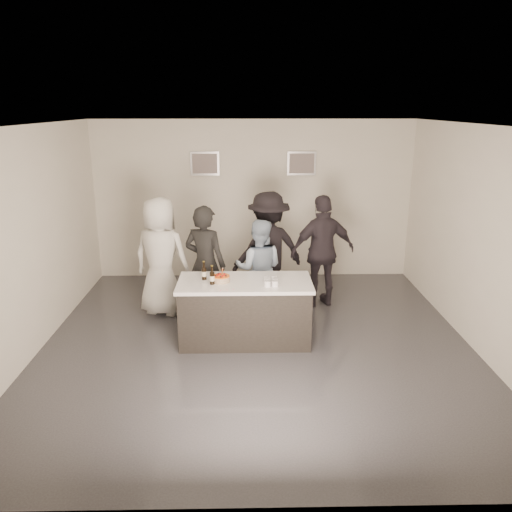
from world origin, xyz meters
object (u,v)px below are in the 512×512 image
person_main_blue (259,269)px  beer_bottle_a (204,271)px  cake (221,279)px  person_guest_right (323,251)px  bar_counter (245,311)px  beer_bottle_b (212,275)px  person_main_black (205,264)px  person_guest_left (161,257)px  person_guest_back (268,250)px

person_main_blue → beer_bottle_a: bearing=53.4°
cake → person_guest_right: (1.61, 1.34, -0.00)m
person_main_blue → person_guest_right: (1.06, 0.45, 0.15)m
person_guest_right → bar_counter: bearing=32.7°
beer_bottle_b → person_guest_right: size_ratio=0.14×
beer_bottle_a → beer_bottle_b: 0.23m
beer_bottle_b → person_main_blue: bearing=56.4°
person_main_black → person_guest_left: person_guest_left is taller
beer_bottle_b → person_main_black: 0.85m
beer_bottle_a → beer_bottle_b: same height
cake → person_guest_left: person_guest_left is taller
cake → person_main_blue: (0.55, 0.89, -0.15)m
cake → beer_bottle_a: bearing=159.9°
beer_bottle_b → person_main_black: (-0.16, 0.83, -0.11)m
bar_counter → person_guest_left: person_guest_left is taller
person_guest_right → person_guest_left: bearing=-6.6°
beer_bottle_b → cake: bearing=41.5°
bar_counter → person_main_blue: bearing=76.0°
bar_counter → beer_bottle_a: size_ratio=7.15×
cake → person_guest_left: bearing=133.9°
beer_bottle_a → person_main_black: person_main_black is taller
person_main_blue → person_guest_right: size_ratio=0.84×
person_main_black → person_main_blue: (0.82, 0.17, -0.13)m
cake → beer_bottle_b: (-0.12, -0.10, 0.09)m
bar_counter → person_main_blue: 0.97m
person_guest_right → person_main_black: bearing=4.7°
bar_counter → person_guest_back: size_ratio=0.97×
person_main_black → person_guest_back: (0.99, 0.65, 0.04)m
person_main_black → person_guest_right: bearing=-138.6°
beer_bottle_a → person_guest_left: person_guest_left is taller
person_main_blue → person_guest_back: person_guest_back is taller
bar_counter → beer_bottle_a: 0.81m
beer_bottle_a → beer_bottle_b: bearing=-57.0°
bar_counter → person_main_blue: size_ratio=1.18×
beer_bottle_a → person_guest_back: (0.95, 1.29, -0.07)m
beer_bottle_b → person_guest_left: bearing=127.7°
person_main_black → person_guest_left: (-0.72, 0.31, 0.03)m
person_guest_right → person_guest_back: size_ratio=0.98×
bar_counter → person_main_black: (-0.60, 0.72, 0.47)m
person_main_blue → beer_bottle_b: bearing=64.1°
person_main_blue → cake: bearing=66.2°
person_main_blue → person_guest_left: (-1.54, 0.14, 0.16)m
cake → person_main_blue: size_ratio=0.15×
person_main_black → person_guest_right: (1.88, 0.61, 0.02)m
person_main_black → person_guest_right: size_ratio=0.98×
person_main_blue → person_guest_left: person_guest_left is taller
beer_bottle_b → person_guest_right: (1.72, 1.44, -0.10)m
beer_bottle_b → person_guest_left: 1.44m
beer_bottle_b → person_guest_back: 1.70m
bar_counter → beer_bottle_b: 0.74m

